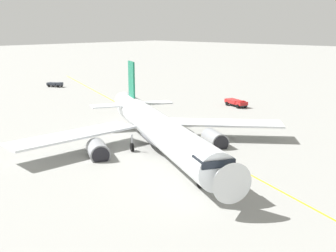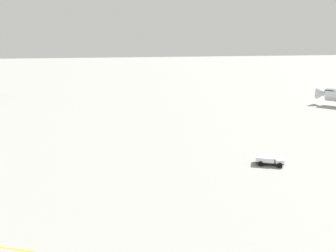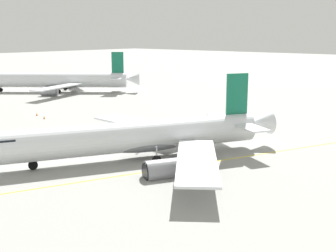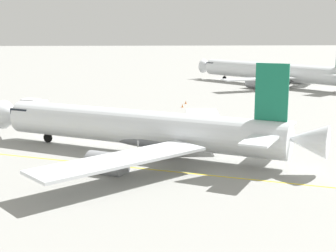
# 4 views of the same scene
# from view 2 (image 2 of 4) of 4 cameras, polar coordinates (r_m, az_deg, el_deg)

# --- Properties ---
(pushback_tug_truck) EXTENTS (3.84, 4.76, 1.30)m
(pushback_tug_truck) POSITION_cam_2_polar(r_m,az_deg,el_deg) (60.18, 15.10, -4.93)
(pushback_tug_truck) COLOR #232326
(pushback_tug_truck) RESTS_ON ground_plane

